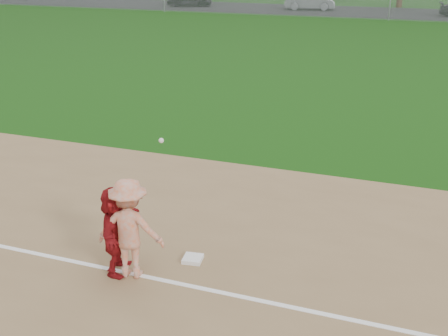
% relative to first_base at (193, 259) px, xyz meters
% --- Properties ---
extents(ground, '(160.00, 160.00, 0.00)m').
position_rel_first_base_xyz_m(ground, '(0.05, 0.01, -0.06)').
color(ground, '#14420C').
rests_on(ground, ground).
extents(foul_line, '(60.00, 0.10, 0.01)m').
position_rel_first_base_xyz_m(foul_line, '(0.05, -0.79, -0.03)').
color(foul_line, white).
rests_on(foul_line, infield_dirt).
extents(parking_asphalt, '(120.00, 10.00, 0.01)m').
position_rel_first_base_xyz_m(parking_asphalt, '(0.05, 46.01, -0.05)').
color(parking_asphalt, black).
rests_on(parking_asphalt, ground).
extents(first_base, '(0.38, 0.38, 0.08)m').
position_rel_first_base_xyz_m(first_base, '(0.00, 0.00, 0.00)').
color(first_base, white).
rests_on(first_base, infield_dirt).
extents(base_runner, '(0.80, 1.56, 1.61)m').
position_rel_first_base_xyz_m(base_runner, '(-1.10, -0.76, 0.77)').
color(base_runner, maroon).
rests_on(base_runner, infield_dirt).
extents(car_mid, '(4.93, 2.71, 1.54)m').
position_rel_first_base_xyz_m(car_mid, '(-7.75, 46.07, 0.72)').
color(car_mid, slate).
rests_on(car_mid, parking_asphalt).
extents(first_base_play, '(1.27, 0.97, 2.42)m').
position_rel_first_base_xyz_m(first_base_play, '(-0.81, -0.79, 0.86)').
color(first_base_play, '#B0B0B3').
rests_on(first_base_play, infield_dirt).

